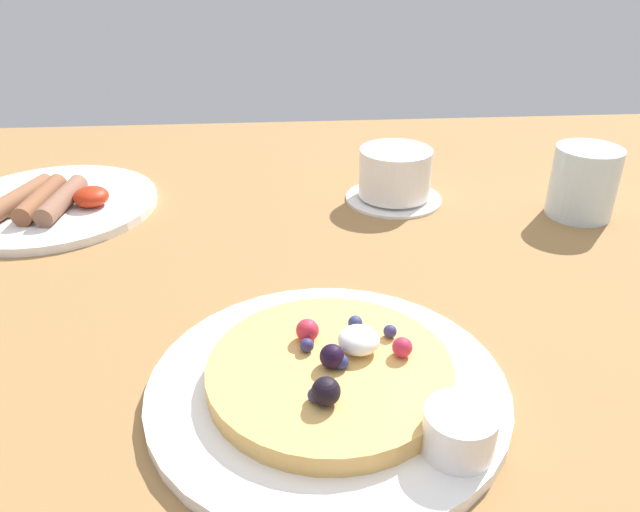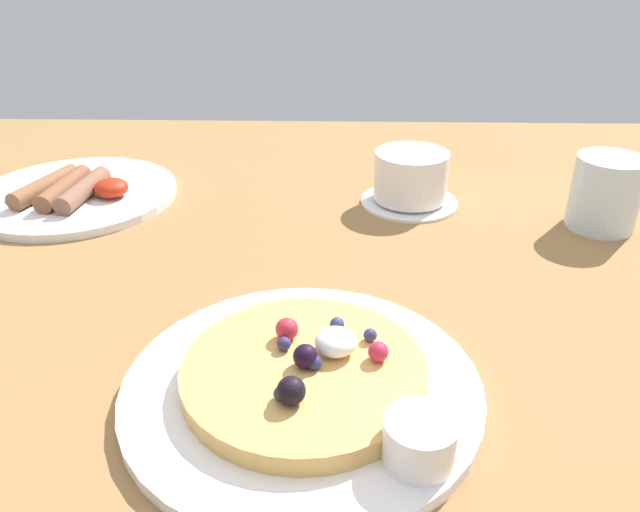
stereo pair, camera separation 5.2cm
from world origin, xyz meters
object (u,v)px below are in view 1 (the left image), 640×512
at_px(breakfast_plate, 48,205).
at_px(coffee_saucer, 390,197).
at_px(coffee_cup, 392,171).
at_px(syrup_ramekin, 453,431).
at_px(pancake_plate, 322,388).
at_px(water_glass, 580,182).

relative_size(breakfast_plate, coffee_saucer, 2.09).
bearing_deg(coffee_saucer, coffee_cup, 45.21).
xyz_separation_m(syrup_ramekin, breakfast_plate, (-0.38, 0.43, -0.02)).
bearing_deg(pancake_plate, coffee_saucer, 72.11).
xyz_separation_m(coffee_saucer, coffee_cup, (0.00, 0.00, 0.03)).
bearing_deg(breakfast_plate, syrup_ramekin, -48.47).
distance_m(syrup_ramekin, breakfast_plate, 0.58).
relative_size(coffee_saucer, coffee_cup, 1.19).
height_order(coffee_saucer, coffee_cup, coffee_cup).
bearing_deg(water_glass, coffee_saucer, 163.87).
relative_size(syrup_ramekin, water_glass, 0.57).
bearing_deg(water_glass, coffee_cup, 163.54).
relative_size(coffee_cup, water_glass, 1.22).
bearing_deg(breakfast_plate, coffee_saucer, -0.64).
distance_m(syrup_ramekin, coffee_saucer, 0.43).
bearing_deg(water_glass, pancake_plate, -137.84).
height_order(pancake_plate, coffee_cup, coffee_cup).
distance_m(breakfast_plate, coffee_saucer, 0.42).
distance_m(pancake_plate, coffee_cup, 0.38).
xyz_separation_m(breakfast_plate, water_glass, (0.63, -0.07, 0.04)).
relative_size(pancake_plate, coffee_saucer, 2.22).
xyz_separation_m(pancake_plate, breakfast_plate, (-0.31, 0.36, -0.00)).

